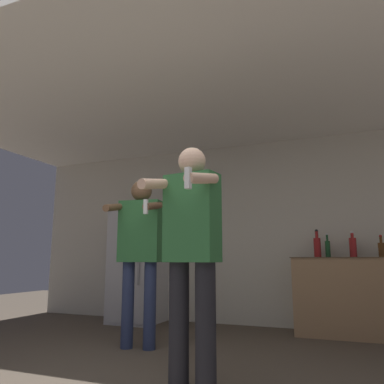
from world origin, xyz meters
name	(u,v)px	position (x,y,z in m)	size (l,w,h in m)	color
wall_back	(248,232)	(0.00, 3.39, 1.27)	(7.00, 0.06, 2.55)	beige
ceiling_slab	(207,99)	(0.00, 1.68, 2.57)	(7.00, 3.88, 0.05)	silver
refrigerator	(138,263)	(-1.56, 3.01, 0.84)	(0.67, 0.71, 1.68)	silver
counter	(351,296)	(1.30, 3.07, 0.46)	(1.31, 0.60, 0.91)	#997551
bottle_dark_rum	(353,246)	(1.36, 3.14, 1.04)	(0.08, 0.08, 0.32)	maroon
bottle_red_label	(328,248)	(1.07, 3.14, 1.03)	(0.06, 0.06, 0.30)	#194723
bottle_amber_bourbon	(382,249)	(1.67, 3.14, 1.01)	(0.07, 0.07, 0.26)	#563314
bottle_short_whiskey	(317,246)	(0.94, 3.14, 1.05)	(0.09, 0.09, 0.35)	maroon
person_woman_foreground	(191,248)	(0.22, 0.68, 0.96)	(0.50, 0.54, 1.72)	black
person_man_side	(140,245)	(-0.74, 1.61, 1.03)	(0.54, 0.58, 1.73)	navy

